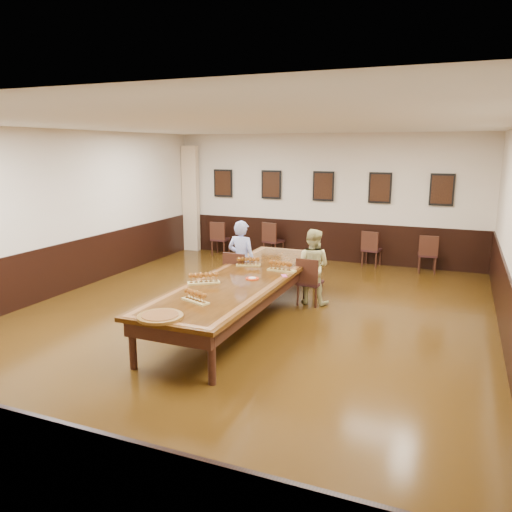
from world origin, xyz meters
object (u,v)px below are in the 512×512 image
at_px(spare_chair_a, 220,238).
at_px(person_woman, 312,266).
at_px(chair_man, 239,276).
at_px(spare_chair_d, 428,253).
at_px(spare_chair_b, 274,240).
at_px(spare_chair_c, 372,248).
at_px(carved_platter, 160,316).
at_px(person_man, 241,260).
at_px(conference_table, 245,285).
at_px(chair_woman, 310,281).

xyz_separation_m(spare_chair_a, person_woman, (3.49, -3.23, 0.25)).
xyz_separation_m(chair_man, spare_chair_d, (3.14, 3.66, -0.03)).
height_order(spare_chair_b, spare_chair_c, spare_chair_b).
bearing_deg(person_woman, carved_platter, 77.97).
height_order(chair_man, spare_chair_b, chair_man).
relative_size(spare_chair_c, person_man, 0.58).
distance_m(person_woman, conference_table, 1.54).
bearing_deg(spare_chair_d, conference_table, 53.94).
bearing_deg(chair_man, conference_table, 123.17).
bearing_deg(person_woman, spare_chair_b, -56.88).
relative_size(chair_man, spare_chair_c, 1.08).
relative_size(chair_woman, carved_platter, 1.34).
xyz_separation_m(spare_chair_b, person_man, (0.73, -3.69, 0.29)).
height_order(spare_chair_b, carved_platter, spare_chair_b).
distance_m(chair_man, spare_chair_a, 4.20).
distance_m(spare_chair_b, carved_platter, 7.13).
bearing_deg(person_man, spare_chair_a, -54.04).
bearing_deg(chair_woman, spare_chair_a, -41.19).
height_order(spare_chair_b, spare_chair_d, spare_chair_b).
bearing_deg(chair_woman, conference_table, 60.14).
relative_size(spare_chair_b, person_woman, 0.68).
height_order(chair_man, person_woman, person_woman).
bearing_deg(conference_table, chair_woman, 57.73).
relative_size(spare_chair_d, carved_platter, 1.33).
distance_m(spare_chair_c, conference_table, 4.91).
bearing_deg(chair_man, spare_chair_d, -126.71).
xyz_separation_m(chair_man, spare_chair_b, (-0.72, 3.79, -0.00)).
relative_size(chair_woman, person_woman, 0.64).
bearing_deg(chair_man, spare_chair_c, -112.07).
xyz_separation_m(spare_chair_a, person_man, (2.18, -3.49, 0.31)).
relative_size(chair_man, conference_table, 0.19).
relative_size(spare_chair_d, person_woman, 0.64).
distance_m(spare_chair_d, person_woman, 3.77).
relative_size(spare_chair_c, spare_chair_d, 0.99).
bearing_deg(carved_platter, person_man, 96.38).
xyz_separation_m(chair_woman, spare_chair_d, (1.83, 3.39, -0.00)).
xyz_separation_m(chair_woman, person_man, (-1.30, -0.17, 0.31)).
xyz_separation_m(conference_table, carved_platter, (-0.15, -2.30, 0.16)).
distance_m(chair_woman, spare_chair_c, 3.54).
xyz_separation_m(chair_woman, carved_platter, (-0.93, -3.52, 0.32)).
distance_m(chair_woman, spare_chair_b, 4.06).
height_order(chair_woman, conference_table, chair_woman).
xyz_separation_m(spare_chair_b, spare_chair_c, (2.56, -0.02, -0.03)).
distance_m(chair_woman, person_man, 1.35).
distance_m(chair_woman, spare_chair_a, 4.81).
distance_m(person_man, carved_platter, 3.37).
height_order(spare_chair_d, carved_platter, spare_chair_d).
distance_m(chair_man, conference_table, 1.10).
xyz_separation_m(spare_chair_a, spare_chair_c, (4.02, 0.18, -0.01)).
xyz_separation_m(spare_chair_a, spare_chair_b, (1.46, 0.20, 0.02)).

